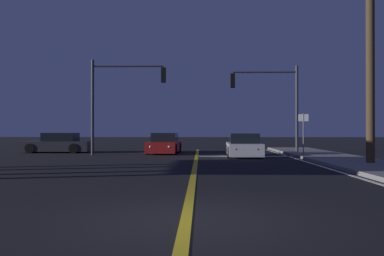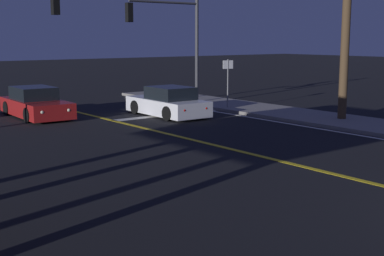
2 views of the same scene
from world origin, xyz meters
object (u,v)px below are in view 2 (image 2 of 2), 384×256
at_px(car_side_waiting_red, 36,104).
at_px(traffic_signal_near_right, 172,32).
at_px(car_far_approaching_white, 168,103).
at_px(street_sign_corner, 228,76).
at_px(utility_pole_right, 347,6).

xyz_separation_m(car_side_waiting_red, traffic_signal_near_right, (6.95, -0.84, 3.20)).
xyz_separation_m(car_far_approaching_white, street_sign_corner, (3.35, -0.29, 1.08)).
distance_m(car_far_approaching_white, street_sign_corner, 3.53).
height_order(car_side_waiting_red, car_far_approaching_white, same).
bearing_deg(utility_pole_right, car_far_approaching_white, 128.62).
bearing_deg(car_far_approaching_white, car_side_waiting_red, 146.89).
relative_size(car_side_waiting_red, utility_pole_right, 0.50).
bearing_deg(street_sign_corner, car_far_approaching_white, 175.07).
bearing_deg(street_sign_corner, utility_pole_right, -76.08).
relative_size(car_side_waiting_red, street_sign_corner, 1.87).
distance_m(car_side_waiting_red, utility_pole_right, 14.01).
bearing_deg(traffic_signal_near_right, street_sign_corner, 114.29).
xyz_separation_m(traffic_signal_near_right, utility_pole_right, (2.66, -8.45, 0.99)).
xyz_separation_m(car_side_waiting_red, car_far_approaching_white, (4.87, -3.35, -0.00)).
bearing_deg(street_sign_corner, car_side_waiting_red, 156.12).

